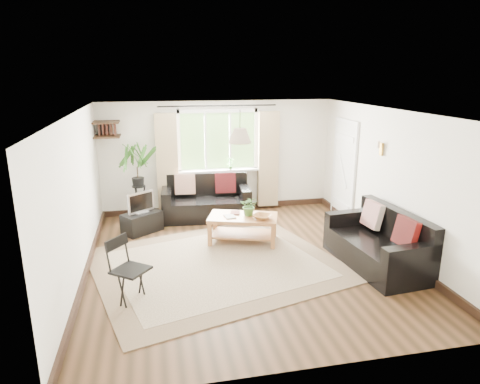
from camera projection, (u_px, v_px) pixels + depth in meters
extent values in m
plane|color=black|center=(245.00, 260.00, 7.02)|extent=(5.50, 5.50, 0.00)
plane|color=white|center=(245.00, 112.00, 6.37)|extent=(5.50, 5.50, 0.00)
cube|color=white|center=(218.00, 157.00, 9.29)|extent=(5.00, 0.02, 2.40)
cube|color=white|center=(307.00, 264.00, 4.10)|extent=(5.00, 0.02, 2.40)
cube|color=white|center=(77.00, 199.00, 6.20)|extent=(0.02, 5.50, 2.40)
cube|color=white|center=(390.00, 182.00, 7.19)|extent=(0.02, 5.50, 2.40)
cube|color=beige|center=(217.00, 264.00, 6.84)|extent=(4.39, 4.02, 0.02)
cube|color=silver|center=(344.00, 171.00, 8.84)|extent=(0.06, 0.96, 2.06)
imported|color=#396428|center=(249.00, 206.00, 7.63)|extent=(0.40, 0.38, 0.36)
imported|color=#A46E38|center=(262.00, 217.00, 7.48)|extent=(0.44, 0.44, 0.08)
imported|color=silver|center=(225.00, 217.00, 7.56)|extent=(0.20, 0.26, 0.02)
imported|color=brown|center=(231.00, 213.00, 7.79)|extent=(0.21, 0.26, 0.02)
cube|color=black|center=(142.00, 222.00, 8.20)|extent=(0.82, 0.75, 0.39)
imported|color=#2D6023|center=(230.00, 164.00, 9.26)|extent=(0.14, 0.10, 0.27)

